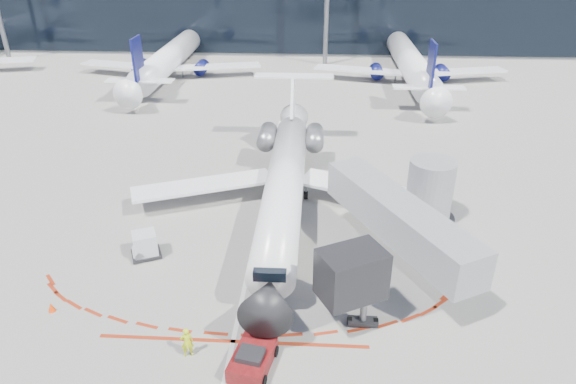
# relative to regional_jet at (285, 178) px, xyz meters

# --- Properties ---
(ground) EXTENTS (260.00, 260.00, 0.00)m
(ground) POSITION_rel_regional_jet_xyz_m (-1.79, -2.93, -2.42)
(ground) COLOR gray
(ground) RESTS_ON ground
(apron_centerline) EXTENTS (0.25, 40.00, 0.01)m
(apron_centerline) POSITION_rel_regional_jet_xyz_m (-1.79, -0.93, -2.41)
(apron_centerline) COLOR silver
(apron_centerline) RESTS_ON ground
(apron_stop_bar) EXTENTS (14.00, 0.25, 0.01)m
(apron_stop_bar) POSITION_rel_regional_jet_xyz_m (-1.79, -14.43, -2.41)
(apron_stop_bar) COLOR maroon
(apron_stop_bar) RESTS_ON ground
(jet_bridge) EXTENTS (10.03, 15.20, 4.90)m
(jet_bridge) POSITION_rel_regional_jet_xyz_m (8.00, -5.94, 0.59)
(jet_bridge) COLOR #9B9EA4
(jet_bridge) RESTS_ON ground
(regional_jet) EXTENTS (23.45, 28.91, 7.24)m
(regional_jet) POSITION_rel_regional_jet_xyz_m (0.00, 0.00, 0.00)
(regional_jet) COLOR white
(regional_jet) RESTS_ON ground
(pushback_tug) EXTENTS (2.38, 4.56, 1.16)m
(pushback_tug) POSITION_rel_regional_jet_xyz_m (-0.56, -16.06, -1.91)
(pushback_tug) COLOR #500B0B
(pushback_tug) RESTS_ON ground
(ramp_worker) EXTENTS (0.73, 0.59, 1.73)m
(ramp_worker) POSITION_rel_regional_jet_xyz_m (-3.86, -15.50, -1.55)
(ramp_worker) COLOR #CDE718
(ramp_worker) RESTS_ON ground
(uld_container) EXTENTS (2.28, 2.15, 1.70)m
(uld_container) POSITION_rel_regional_jet_xyz_m (-8.56, -7.11, -1.58)
(uld_container) COLOR black
(uld_container) RESTS_ON ground
(safety_cone_left) EXTENTS (0.40, 0.40, 0.55)m
(safety_cone_left) POSITION_rel_regional_jet_xyz_m (-12.18, -12.69, -2.14)
(safety_cone_left) COLOR #FF3E05
(safety_cone_left) RESTS_ON ground
(bg_airliner_1) EXTENTS (29.98, 31.74, 9.70)m
(bg_airliner_1) POSITION_rel_regional_jet_xyz_m (-18.71, 37.35, 2.43)
(bg_airliner_1) COLOR white
(bg_airliner_1) RESTS_ON ground
(bg_airliner_2) EXTENTS (30.39, 32.17, 9.83)m
(bg_airliner_2) POSITION_rel_regional_jet_xyz_m (14.70, 36.52, 2.50)
(bg_airliner_2) COLOR white
(bg_airliner_2) RESTS_ON ground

